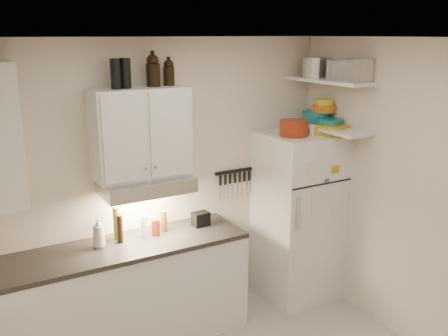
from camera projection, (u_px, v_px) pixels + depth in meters
ceiling at (263, 36)px, 2.97m from camera, size 3.20×3.00×0.02m
back_wall at (167, 183)px, 4.58m from camera, size 3.20×0.02×2.60m
right_wall at (422, 201)px, 4.09m from camera, size 0.02×3.00×2.60m
base_cabinet at (126, 297)px, 4.28m from camera, size 2.10×0.60×0.88m
countertop at (123, 247)px, 4.16m from camera, size 2.10×0.62×0.04m
upper_cabinet at (141, 133)px, 4.15m from camera, size 0.80×0.33×0.75m
range_hood at (146, 185)px, 4.21m from camera, size 0.76×0.46×0.12m
fridge at (297, 216)px, 5.00m from camera, size 0.70×0.68×1.70m
shelf_hi at (329, 81)px, 4.63m from camera, size 0.30×0.95×0.03m
shelf_lo at (327, 127)px, 4.75m from camera, size 0.30×0.95×0.03m
knife_strip at (234, 171)px, 4.89m from camera, size 0.42×0.02×0.03m
dutch_oven at (294, 128)px, 4.63m from camera, size 0.32×0.32×0.15m
book_stack at (331, 130)px, 4.67m from camera, size 0.31×0.34×0.09m
spice_jar at (312, 130)px, 4.68m from camera, size 0.06×0.06×0.10m
stock_pot at (316, 67)px, 4.81m from camera, size 0.34×0.34×0.19m
tin_a at (338, 70)px, 4.53m from camera, size 0.23×0.22×0.18m
tin_b at (358, 70)px, 4.40m from camera, size 0.25×0.25×0.20m
bowl_teal at (316, 117)px, 4.91m from camera, size 0.28×0.28×0.11m
bowl_orange at (324, 108)px, 4.84m from camera, size 0.23×0.23×0.07m
bowl_yellow at (324, 102)px, 4.82m from camera, size 0.18×0.18×0.06m
plates at (329, 122)px, 4.77m from camera, size 0.32×0.32×0.07m
growler_a at (153, 70)px, 4.10m from camera, size 0.13×0.13×0.27m
growler_b at (169, 72)px, 4.19m from camera, size 0.10×0.10×0.22m
thermos_a at (126, 73)px, 3.96m from camera, size 0.10×0.10×0.24m
thermos_b at (116, 74)px, 3.91m from camera, size 0.09×0.09×0.24m
soap_bottle at (98, 231)px, 4.08m from camera, size 0.13×0.14×0.29m
pepper_mill at (163, 221)px, 4.43m from camera, size 0.07×0.07×0.19m
oil_bottle at (117, 224)px, 4.24m from camera, size 0.07×0.07×0.29m
vinegar_bottle at (120, 229)px, 4.18m from camera, size 0.05×0.05×0.24m
clear_bottle at (145, 226)px, 4.30m from camera, size 0.08×0.08×0.20m
red_jar at (156, 227)px, 4.34m from camera, size 0.10×0.10×0.15m
caddy at (201, 219)px, 4.56m from camera, size 0.16×0.12×0.13m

